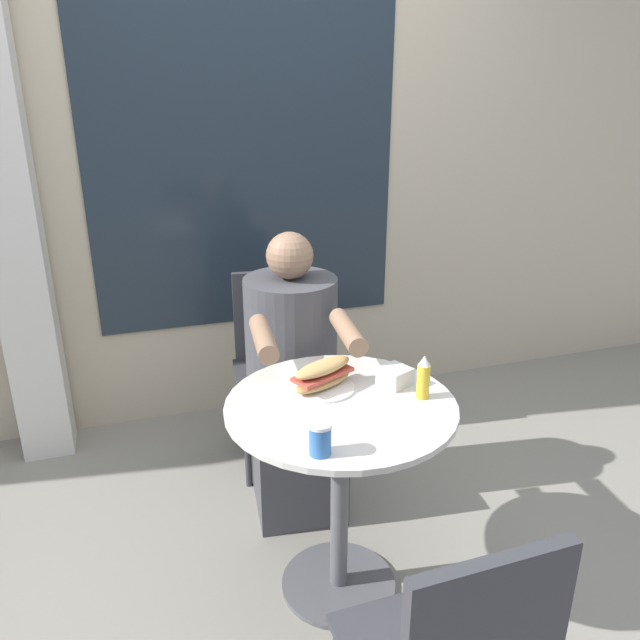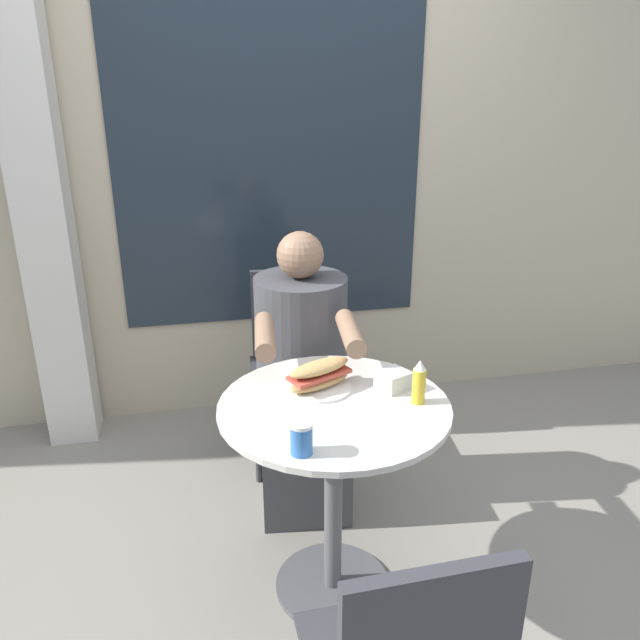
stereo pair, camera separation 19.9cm
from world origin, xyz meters
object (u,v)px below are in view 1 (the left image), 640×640
(seated_diner, at_px, (294,392))
(sandwich_on_plate, at_px, (323,377))
(diner_chair, at_px, (275,350))
(condiment_bottle, at_px, (423,377))
(drink_cup, at_px, (320,438))
(cafe_table, at_px, (340,456))

(seated_diner, relative_size, sandwich_on_plate, 4.80)
(diner_chair, bearing_deg, condiment_bottle, 110.51)
(drink_cup, bearing_deg, sandwich_on_plate, 70.53)
(seated_diner, bearing_deg, sandwich_on_plate, 93.08)
(diner_chair, bearing_deg, seated_diner, 93.98)
(cafe_table, bearing_deg, sandwich_on_plate, 102.35)
(diner_chair, bearing_deg, sandwich_on_plate, 93.47)
(drink_cup, bearing_deg, seated_diner, 79.35)
(sandwich_on_plate, relative_size, drink_cup, 2.54)
(cafe_table, relative_size, condiment_bottle, 5.03)
(seated_diner, xyz_separation_m, drink_cup, (-0.15, -0.80, 0.28))
(diner_chair, xyz_separation_m, sandwich_on_plate, (-0.04, -0.80, 0.25))
(seated_diner, bearing_deg, cafe_table, 96.13)
(seated_diner, xyz_separation_m, sandwich_on_plate, (-0.03, -0.45, 0.28))
(seated_diner, relative_size, condiment_bottle, 7.87)
(cafe_table, bearing_deg, drink_cup, -121.05)
(seated_diner, distance_m, condiment_bottle, 0.72)
(seated_diner, height_order, drink_cup, seated_diner)
(diner_chair, height_order, drink_cup, diner_chair)
(sandwich_on_plate, height_order, drink_cup, sandwich_on_plate)
(condiment_bottle, bearing_deg, sandwich_on_plate, 151.38)
(sandwich_on_plate, bearing_deg, drink_cup, -109.47)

